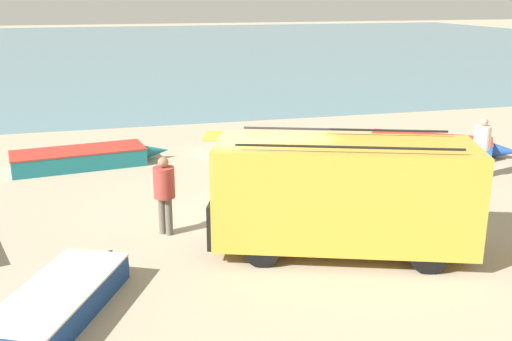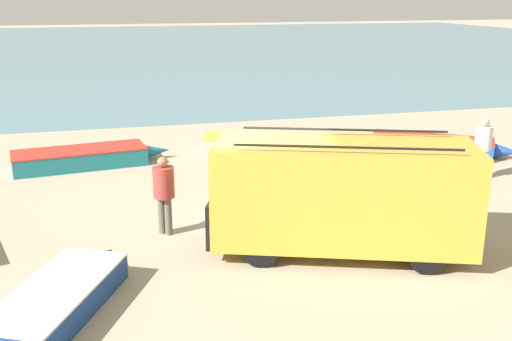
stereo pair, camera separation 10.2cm
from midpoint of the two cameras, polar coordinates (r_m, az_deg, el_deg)
ground_plane at (r=13.94m, az=0.75°, el=-5.64°), size 200.00×200.00×0.00m
sea_water at (r=64.75m, az=-11.81°, el=11.51°), size 120.00×80.00×0.01m
parked_van at (r=12.46m, az=8.40°, el=-2.20°), size 5.68×3.66×2.50m
fishing_rowboat_0 at (r=21.34m, az=16.94°, el=2.30°), size 4.51×3.51×0.56m
fishing_rowboat_2 at (r=19.65m, az=-15.82°, el=1.21°), size 5.01×2.01×0.56m
fishing_rowboat_3 at (r=11.02m, az=-17.83°, el=-11.38°), size 2.48×3.72×0.49m
fishing_rowboat_5 at (r=20.49m, az=0.24°, el=2.52°), size 4.07×2.30×0.60m
fisherman_0 at (r=13.49m, az=-8.56°, el=-1.69°), size 0.48×0.48×1.81m
fisherman_1 at (r=18.65m, az=20.95°, el=2.48°), size 0.48×0.48×1.81m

